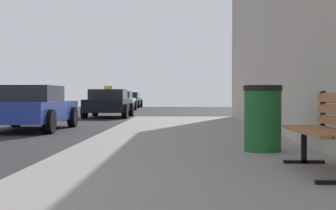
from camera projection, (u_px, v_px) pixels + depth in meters
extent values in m
cube|color=brown|center=(303.00, 131.00, 5.31)|extent=(0.11, 1.68, 0.04)
cube|color=brown|center=(315.00, 131.00, 5.31)|extent=(0.11, 1.68, 0.04)
cube|color=brown|center=(326.00, 131.00, 5.31)|extent=(0.11, 1.68, 0.04)
cube|color=black|center=(304.00, 145.00, 6.03)|extent=(0.06, 0.06, 0.45)
cube|color=black|center=(304.00, 162.00, 6.04)|extent=(0.50, 0.06, 0.04)
cube|color=black|center=(323.00, 109.00, 6.02)|extent=(0.05, 0.05, 0.44)
cylinder|color=#195926|center=(263.00, 121.00, 7.34)|extent=(0.55, 0.55, 0.91)
cylinder|color=black|center=(263.00, 88.00, 7.33)|extent=(0.58, 0.58, 0.08)
cube|color=#233899|center=(31.00, 111.00, 14.03)|extent=(1.80, 4.28, 0.55)
cube|color=black|center=(28.00, 94.00, 13.81)|extent=(1.58, 1.93, 0.45)
cylinder|color=black|center=(16.00, 117.00, 15.43)|extent=(0.22, 0.64, 0.64)
cylinder|color=black|center=(73.00, 117.00, 15.38)|extent=(0.22, 0.64, 0.64)
cylinder|color=black|center=(49.00, 121.00, 12.65)|extent=(0.22, 0.64, 0.64)
cube|color=black|center=(109.00, 105.00, 22.34)|extent=(1.73, 4.23, 0.55)
cube|color=black|center=(108.00, 94.00, 22.12)|extent=(1.53, 1.90, 0.45)
cube|color=yellow|center=(108.00, 88.00, 22.11)|extent=(0.36, 0.14, 0.16)
cylinder|color=black|center=(95.00, 109.00, 23.71)|extent=(0.22, 0.64, 0.64)
cylinder|color=black|center=(131.00, 109.00, 23.67)|extent=(0.22, 0.64, 0.64)
cylinder|color=black|center=(84.00, 111.00, 21.01)|extent=(0.22, 0.64, 0.64)
cylinder|color=black|center=(125.00, 111.00, 20.97)|extent=(0.22, 0.64, 0.64)
cube|color=white|center=(119.00, 103.00, 31.73)|extent=(1.76, 4.49, 0.55)
cube|color=black|center=(119.00, 95.00, 31.50)|extent=(1.55, 2.02, 0.45)
cylinder|color=black|center=(109.00, 106.00, 33.20)|extent=(0.22, 0.64, 0.64)
cylinder|color=black|center=(135.00, 106.00, 33.15)|extent=(0.22, 0.64, 0.64)
cylinder|color=black|center=(102.00, 106.00, 30.32)|extent=(0.22, 0.64, 0.64)
cylinder|color=black|center=(131.00, 106.00, 30.28)|extent=(0.22, 0.64, 0.64)
cube|color=#196638|center=(129.00, 101.00, 40.51)|extent=(1.81, 4.44, 0.55)
cube|color=black|center=(129.00, 95.00, 40.28)|extent=(1.59, 2.00, 0.45)
cylinder|color=black|center=(120.00, 104.00, 41.96)|extent=(0.22, 0.64, 0.64)
cylinder|color=black|center=(141.00, 104.00, 41.91)|extent=(0.22, 0.64, 0.64)
cylinder|color=black|center=(116.00, 104.00, 39.11)|extent=(0.22, 0.64, 0.64)
cylinder|color=black|center=(138.00, 104.00, 39.07)|extent=(0.22, 0.64, 0.64)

